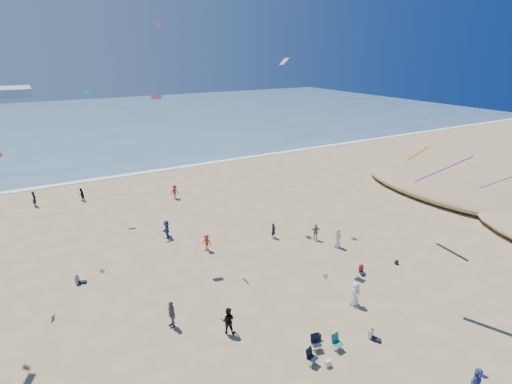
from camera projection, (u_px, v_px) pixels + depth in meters
ocean at (68, 123)px, 95.74m from camera, size 220.00×100.00×0.06m
surf_line at (110, 177)px, 54.94m from camera, size 220.00×1.20×0.08m
standing_flyers at (211, 264)px, 31.19m from camera, size 26.81×42.08×1.84m
seated_group at (282, 343)px, 23.38m from camera, size 20.59×27.09×0.84m
chair_cluster at (322, 348)px, 22.90m from camera, size 2.71×1.54×1.00m
white_tote at (328, 363)px, 22.16m from camera, size 0.35×0.20×0.40m
black_backpack at (318, 337)px, 24.21m from camera, size 0.30×0.22×0.38m
navy_bag at (397, 262)px, 32.74m from camera, size 0.28×0.18×0.34m
kites_aloft at (296, 65)px, 27.72m from camera, size 38.59×42.68×28.16m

